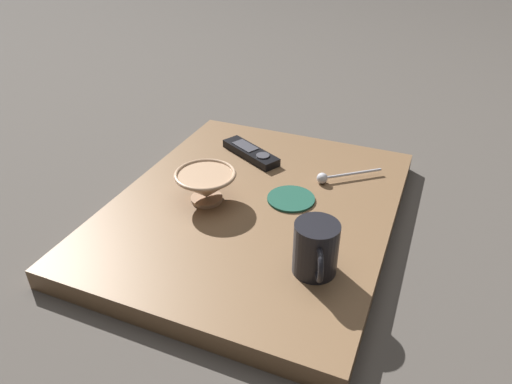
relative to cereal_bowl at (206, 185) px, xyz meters
name	(u,v)px	position (x,y,z in m)	size (l,w,h in m)	color
ground_plane	(254,219)	(-0.09, -0.03, -0.08)	(6.00, 6.00, 0.00)	#47423D
table	(254,211)	(-0.09, -0.03, -0.06)	(0.55, 0.67, 0.04)	brown
cereal_bowl	(206,185)	(0.00, 0.00, 0.00)	(0.12, 0.12, 0.07)	tan
coffee_mug	(316,249)	(-0.26, 0.12, 0.01)	(0.07, 0.10, 0.09)	black
teaspoon	(330,177)	(-0.21, -0.17, -0.02)	(0.12, 0.10, 0.02)	silver
tv_remote_near	(251,153)	(-0.01, -0.21, -0.03)	(0.17, 0.12, 0.02)	black
drink_coaster	(291,199)	(-0.16, -0.07, -0.03)	(0.10, 0.10, 0.01)	#194738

